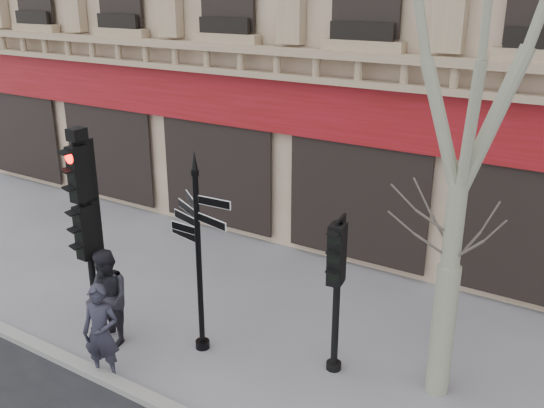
{
  "coord_description": "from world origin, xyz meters",
  "views": [
    {
      "loc": [
        5.38,
        -7.03,
        6.21
      ],
      "look_at": [
        0.47,
        0.6,
        2.94
      ],
      "focal_mm": 40.0,
      "sensor_mm": 36.0,
      "label": 1
    }
  ],
  "objects_px": {
    "traffic_signal_secondary": "(338,270)",
    "fingerpost": "(197,221)",
    "pedestrian_b": "(107,298)",
    "pedestrian_a": "(101,333)",
    "traffic_signal_main": "(85,210)"
  },
  "relations": [
    {
      "from": "traffic_signal_secondary",
      "to": "fingerpost",
      "type": "bearing_deg",
      "value": -171.93
    },
    {
      "from": "fingerpost",
      "to": "pedestrian_b",
      "type": "bearing_deg",
      "value": -131.13
    },
    {
      "from": "traffic_signal_secondary",
      "to": "pedestrian_b",
      "type": "xyz_separation_m",
      "value": [
        -3.83,
        -1.49,
        -0.96
      ]
    },
    {
      "from": "fingerpost",
      "to": "pedestrian_a",
      "type": "distance_m",
      "value": 2.41
    },
    {
      "from": "pedestrian_b",
      "to": "traffic_signal_main",
      "type": "bearing_deg",
      "value": -171.26
    },
    {
      "from": "traffic_signal_main",
      "to": "pedestrian_a",
      "type": "distance_m",
      "value": 2.17
    },
    {
      "from": "traffic_signal_secondary",
      "to": "pedestrian_a",
      "type": "distance_m",
      "value": 4.01
    },
    {
      "from": "pedestrian_b",
      "to": "fingerpost",
      "type": "bearing_deg",
      "value": 44.96
    },
    {
      "from": "fingerpost",
      "to": "pedestrian_b",
      "type": "height_order",
      "value": "fingerpost"
    },
    {
      "from": "fingerpost",
      "to": "traffic_signal_main",
      "type": "distance_m",
      "value": 2.07
    },
    {
      "from": "traffic_signal_main",
      "to": "traffic_signal_secondary",
      "type": "bearing_deg",
      "value": 19.44
    },
    {
      "from": "pedestrian_a",
      "to": "pedestrian_b",
      "type": "bearing_deg",
      "value": 109.31
    },
    {
      "from": "fingerpost",
      "to": "pedestrian_a",
      "type": "relative_size",
      "value": 2.17
    },
    {
      "from": "fingerpost",
      "to": "traffic_signal_main",
      "type": "height_order",
      "value": "traffic_signal_main"
    },
    {
      "from": "traffic_signal_secondary",
      "to": "pedestrian_b",
      "type": "distance_m",
      "value": 4.22
    }
  ]
}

